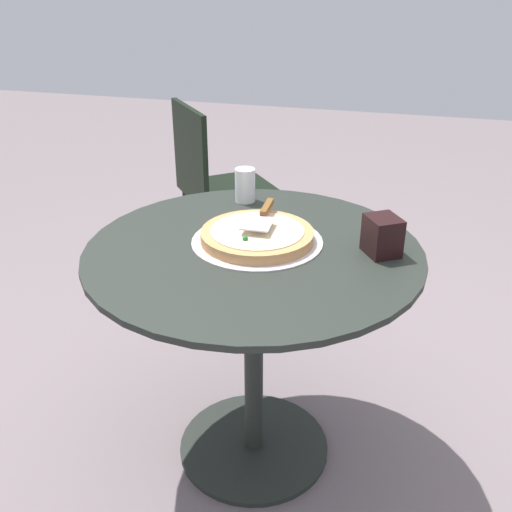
% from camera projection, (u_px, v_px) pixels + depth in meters
% --- Properties ---
extents(ground_plane, '(10.00, 10.00, 0.00)m').
position_uv_depth(ground_plane, '(254.00, 447.00, 1.93)').
color(ground_plane, slate).
extents(patio_table, '(0.93, 0.93, 0.73)m').
position_uv_depth(patio_table, '(254.00, 305.00, 1.69)').
color(patio_table, '#242A25').
rests_on(patio_table, ground).
extents(pizza_on_tray, '(0.37, 0.37, 0.05)m').
position_uv_depth(pizza_on_tray, '(256.00, 236.00, 1.63)').
color(pizza_on_tray, beige).
rests_on(pizza_on_tray, patio_table).
extents(pizza_server, '(0.08, 0.21, 0.02)m').
position_uv_depth(pizza_server, '(262.00, 215.00, 1.66)').
color(pizza_server, silver).
rests_on(pizza_server, pizza_on_tray).
extents(drinking_cup, '(0.07, 0.07, 0.11)m').
position_uv_depth(drinking_cup, '(245.00, 185.00, 1.89)').
color(drinking_cup, white).
rests_on(drinking_cup, patio_table).
extents(napkin_dispenser, '(0.12, 0.12, 0.10)m').
position_uv_depth(napkin_dispenser, '(382.00, 236.00, 1.55)').
color(napkin_dispenser, black).
rests_on(napkin_dispenser, patio_table).
extents(patio_chair_far, '(0.58, 0.58, 0.86)m').
position_uv_depth(patio_chair_far, '(215.00, 179.00, 2.81)').
color(patio_chair_far, black).
rests_on(patio_chair_far, ground).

